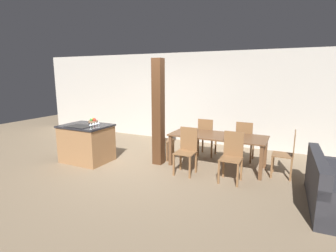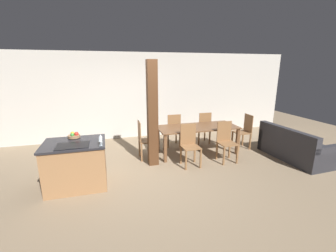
{
  "view_description": "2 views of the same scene",
  "coord_description": "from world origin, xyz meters",
  "px_view_note": "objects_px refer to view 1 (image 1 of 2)",
  "views": [
    {
      "loc": [
        3.06,
        -4.82,
        2.05
      ],
      "look_at": [
        0.6,
        0.2,
        0.95
      ],
      "focal_mm": 28.0,
      "sensor_mm": 36.0,
      "label": 1
    },
    {
      "loc": [
        -0.73,
        -4.53,
        2.23
      ],
      "look_at": [
        0.6,
        0.2,
        0.95
      ],
      "focal_mm": 24.0,
      "sensor_mm": 36.0,
      "label": 2
    }
  ],
  "objects_px": {
    "wine_glass_far": "(96,123)",
    "dining_chair_foot_end": "(287,153)",
    "timber_post": "(158,113)",
    "wine_glass_middle": "(93,124)",
    "wine_glass_end": "(98,123)",
    "kitchen_island": "(87,143)",
    "dining_chair_far_right": "(244,141)",
    "dining_table": "(218,139)",
    "dining_chair_far_left": "(206,136)",
    "wine_glass_near": "(91,125)",
    "dining_chair_head_end": "(161,138)",
    "fruit_bowl": "(93,121)",
    "dining_chair_near_right": "(232,156)",
    "dining_chair_near_left": "(187,150)"
  },
  "relations": [
    {
      "from": "dining_chair_far_right",
      "to": "dining_chair_head_end",
      "type": "bearing_deg",
      "value": 19.29
    },
    {
      "from": "kitchen_island",
      "to": "wine_glass_near",
      "type": "distance_m",
      "value": 0.82
    },
    {
      "from": "dining_chair_near_left",
      "to": "dining_chair_far_left",
      "type": "distance_m",
      "value": 1.33
    },
    {
      "from": "wine_glass_far",
      "to": "dining_chair_far_right",
      "type": "bearing_deg",
      "value": 32.58
    },
    {
      "from": "wine_glass_middle",
      "to": "dining_chair_foot_end",
      "type": "distance_m",
      "value": 4.08
    },
    {
      "from": "wine_glass_end",
      "to": "dining_table",
      "type": "xyz_separation_m",
      "value": [
        2.42,
        1.1,
        -0.35
      ]
    },
    {
      "from": "kitchen_island",
      "to": "wine_glass_near",
      "type": "bearing_deg",
      "value": -36.53
    },
    {
      "from": "timber_post",
      "to": "dining_chair_near_right",
      "type": "bearing_deg",
      "value": -8.87
    },
    {
      "from": "wine_glass_far",
      "to": "dining_chair_far_left",
      "type": "distance_m",
      "value": 2.73
    },
    {
      "from": "wine_glass_near",
      "to": "wine_glass_far",
      "type": "xyz_separation_m",
      "value": [
        0.0,
        0.16,
        0.0
      ]
    },
    {
      "from": "wine_glass_near",
      "to": "dining_chair_head_end",
      "type": "xyz_separation_m",
      "value": [
        1.0,
        1.35,
        -0.49
      ]
    },
    {
      "from": "fruit_bowl",
      "to": "wine_glass_near",
      "type": "bearing_deg",
      "value": -51.71
    },
    {
      "from": "wine_glass_near",
      "to": "dining_chair_far_right",
      "type": "distance_m",
      "value": 3.56
    },
    {
      "from": "dining_chair_head_end",
      "to": "kitchen_island",
      "type": "bearing_deg",
      "value": 123.82
    },
    {
      "from": "wine_glass_far",
      "to": "wine_glass_end",
      "type": "xyz_separation_m",
      "value": [
        0.0,
        0.08,
        0.0
      ]
    },
    {
      "from": "wine_glass_end",
      "to": "dining_chair_near_right",
      "type": "height_order",
      "value": "wine_glass_end"
    },
    {
      "from": "dining_table",
      "to": "dining_chair_foot_end",
      "type": "relative_size",
      "value": 2.17
    },
    {
      "from": "wine_glass_near",
      "to": "timber_post",
      "type": "xyz_separation_m",
      "value": [
        1.14,
        0.96,
        0.21
      ]
    },
    {
      "from": "timber_post",
      "to": "dining_chair_far_left",
      "type": "bearing_deg",
      "value": 52.35
    },
    {
      "from": "dining_chair_foot_end",
      "to": "timber_post",
      "type": "relative_size",
      "value": 0.4
    },
    {
      "from": "dining_table",
      "to": "dining_chair_far_left",
      "type": "xyz_separation_m",
      "value": [
        -0.47,
        0.66,
        -0.14
      ]
    },
    {
      "from": "dining_chair_near_left",
      "to": "dining_chair_near_right",
      "type": "height_order",
      "value": "same"
    },
    {
      "from": "wine_glass_far",
      "to": "dining_chair_foot_end",
      "type": "relative_size",
      "value": 0.14
    },
    {
      "from": "wine_glass_end",
      "to": "timber_post",
      "type": "xyz_separation_m",
      "value": [
        1.14,
        0.71,
        0.21
      ]
    },
    {
      "from": "wine_glass_near",
      "to": "dining_chair_near_left",
      "type": "bearing_deg",
      "value": 19.39
    },
    {
      "from": "wine_glass_end",
      "to": "dining_chair_head_end",
      "type": "distance_m",
      "value": 1.57
    },
    {
      "from": "kitchen_island",
      "to": "wine_glass_near",
      "type": "height_order",
      "value": "wine_glass_near"
    },
    {
      "from": "wine_glass_far",
      "to": "wine_glass_end",
      "type": "bearing_deg",
      "value": 90.0
    },
    {
      "from": "wine_glass_middle",
      "to": "dining_table",
      "type": "xyz_separation_m",
      "value": [
        2.42,
        1.27,
        -0.35
      ]
    },
    {
      "from": "wine_glass_far",
      "to": "wine_glass_end",
      "type": "height_order",
      "value": "same"
    },
    {
      "from": "wine_glass_end",
      "to": "dining_chair_far_right",
      "type": "relative_size",
      "value": 0.14
    },
    {
      "from": "dining_chair_near_right",
      "to": "dining_chair_far_left",
      "type": "xyz_separation_m",
      "value": [
        -0.94,
        1.33,
        0.0
      ]
    },
    {
      "from": "kitchen_island",
      "to": "fruit_bowl",
      "type": "relative_size",
      "value": 4.83
    },
    {
      "from": "wine_glass_far",
      "to": "dining_chair_far_right",
      "type": "distance_m",
      "value": 3.47
    },
    {
      "from": "wine_glass_near",
      "to": "wine_glass_end",
      "type": "height_order",
      "value": "same"
    },
    {
      "from": "dining_chair_head_end",
      "to": "wine_glass_near",
      "type": "bearing_deg",
      "value": 143.56
    },
    {
      "from": "dining_table",
      "to": "dining_chair_head_end",
      "type": "height_order",
      "value": "dining_chair_head_end"
    },
    {
      "from": "dining_chair_near_left",
      "to": "timber_post",
      "type": "height_order",
      "value": "timber_post"
    },
    {
      "from": "kitchen_island",
      "to": "wine_glass_far",
      "type": "height_order",
      "value": "wine_glass_far"
    },
    {
      "from": "fruit_bowl",
      "to": "dining_chair_near_right",
      "type": "xyz_separation_m",
      "value": [
        3.4,
        0.04,
        -0.43
      ]
    },
    {
      "from": "wine_glass_end",
      "to": "kitchen_island",
      "type": "bearing_deg",
      "value": 167.04
    },
    {
      "from": "dining_chair_near_right",
      "to": "wine_glass_near",
      "type": "bearing_deg",
      "value": -166.65
    },
    {
      "from": "kitchen_island",
      "to": "fruit_bowl",
      "type": "xyz_separation_m",
      "value": [
        -0.03,
        0.29,
        0.49
      ]
    },
    {
      "from": "dining_chair_near_left",
      "to": "dining_chair_far_left",
      "type": "bearing_deg",
      "value": 90.0
    },
    {
      "from": "wine_glass_near",
      "to": "dining_chair_head_end",
      "type": "bearing_deg",
      "value": 53.56
    },
    {
      "from": "wine_glass_far",
      "to": "dining_chair_far_left",
      "type": "xyz_separation_m",
      "value": [
        1.95,
        1.85,
        -0.49
      ]
    },
    {
      "from": "wine_glass_near",
      "to": "dining_chair_head_end",
      "type": "distance_m",
      "value": 1.75
    },
    {
      "from": "wine_glass_far",
      "to": "dining_chair_near_right",
      "type": "relative_size",
      "value": 0.14
    },
    {
      "from": "wine_glass_middle",
      "to": "wine_glass_end",
      "type": "bearing_deg",
      "value": 90.0
    },
    {
      "from": "dining_chair_far_right",
      "to": "dining_chair_foot_end",
      "type": "bearing_deg",
      "value": 145.15
    }
  ]
}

